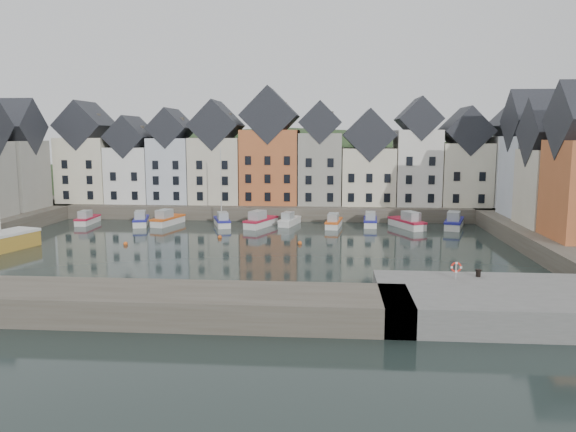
# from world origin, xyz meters

# --- Properties ---
(ground) EXTENTS (260.00, 260.00, 0.00)m
(ground) POSITION_xyz_m (0.00, 0.00, 0.00)
(ground) COLOR black
(ground) RESTS_ON ground
(far_quay) EXTENTS (90.00, 16.00, 2.00)m
(far_quay) POSITION_xyz_m (0.00, 30.00, 1.00)
(far_quay) COLOR #4E473C
(far_quay) RESTS_ON ground
(near_quay) EXTENTS (18.00, 10.00, 2.00)m
(near_quay) POSITION_xyz_m (22.00, -20.00, 1.00)
(near_quay) COLOR #60605E
(near_quay) RESTS_ON ground
(near_wall) EXTENTS (50.00, 6.00, 2.00)m
(near_wall) POSITION_xyz_m (-10.00, -22.00, 1.00)
(near_wall) COLOR #4E473C
(near_wall) RESTS_ON ground
(hillside) EXTENTS (153.60, 70.40, 64.00)m
(hillside) POSITION_xyz_m (0.02, 56.00, -17.96)
(hillside) COLOR #203319
(hillside) RESTS_ON ground
(far_terrace) EXTENTS (72.37, 8.16, 17.78)m
(far_terrace) POSITION_xyz_m (3.21, 28.00, 8.88)
(far_terrace) COLOR #EFE7C8
(far_terrace) RESTS_ON far_quay
(right_terrace) EXTENTS (8.30, 24.25, 16.36)m
(right_terrace) POSITION_xyz_m (36.00, 8.07, 8.91)
(right_terrace) COLOR silver
(right_terrace) RESTS_ON right_quay
(mooring_buoys) EXTENTS (20.50, 5.50, 0.50)m
(mooring_buoys) POSITION_xyz_m (-4.00, 5.33, 0.15)
(mooring_buoys) COLOR #E25A1A
(mooring_buoys) RESTS_ON ground
(boat_a) EXTENTS (1.94, 5.71, 2.17)m
(boat_a) POSITION_xyz_m (-25.08, 17.67, 0.65)
(boat_a) COLOR silver
(boat_a) RESTS_ON ground
(boat_b) EXTENTS (3.34, 6.33, 2.32)m
(boat_b) POSITION_xyz_m (-17.04, 17.08, 0.69)
(boat_b) COLOR silver
(boat_b) RESTS_ON ground
(boat_c) EXTENTS (3.54, 6.74, 2.47)m
(boat_c) POSITION_xyz_m (-13.45, 17.71, 0.74)
(boat_c) COLOR silver
(boat_c) RESTS_ON ground
(boat_d) EXTENTS (3.49, 6.05, 11.05)m
(boat_d) POSITION_xyz_m (-5.55, 17.35, 0.72)
(boat_d) COLOR silver
(boat_d) RESTS_ON ground
(boat_e) EXTENTS (4.29, 6.89, 2.53)m
(boat_e) POSITION_xyz_m (-0.17, 17.05, 0.75)
(boat_e) COLOR silver
(boat_e) RESTS_ON ground
(boat_f) EXTENTS (2.99, 5.74, 2.11)m
(boat_f) POSITION_xyz_m (3.70, 18.87, 0.63)
(boat_f) COLOR silver
(boat_f) RESTS_ON ground
(boat_g) EXTENTS (2.48, 5.95, 2.22)m
(boat_g) POSITION_xyz_m (9.92, 17.46, 0.66)
(boat_g) COLOR silver
(boat_g) RESTS_ON ground
(boat_h) EXTENTS (2.14, 5.90, 2.23)m
(boat_h) POSITION_xyz_m (15.01, 19.18, 0.66)
(boat_h) COLOR silver
(boat_h) RESTS_ON ground
(boat_i) EXTENTS (4.71, 7.00, 2.59)m
(boat_i) POSITION_xyz_m (19.93, 17.54, 0.77)
(boat_i) COLOR silver
(boat_i) RESTS_ON ground
(boat_j) EXTENTS (3.96, 7.09, 2.60)m
(boat_j) POSITION_xyz_m (26.21, 17.99, 0.77)
(boat_j) COLOR silver
(boat_j) RESTS_ON ground
(mooring_bollard) EXTENTS (0.48, 0.48, 0.56)m
(mooring_bollard) POSITION_xyz_m (20.74, -16.50, 2.31)
(mooring_bollard) COLOR black
(mooring_bollard) RESTS_ON near_quay
(life_ring_post) EXTENTS (0.80, 0.17, 1.30)m
(life_ring_post) POSITION_xyz_m (18.90, -17.33, 2.86)
(life_ring_post) COLOR gray
(life_ring_post) RESTS_ON near_quay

